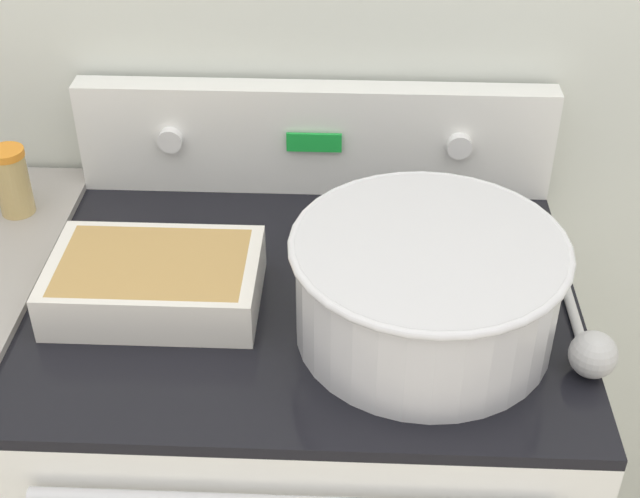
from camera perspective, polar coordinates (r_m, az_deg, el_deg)
kitchen_wall at (r=1.46m, az=-0.23°, el=15.14°), size 8.00×0.05×2.50m
control_panel at (r=1.49m, az=-0.32°, el=7.10°), size 0.78×0.07×0.19m
mixing_bowl at (r=1.18m, az=6.83°, el=-2.18°), size 0.37×0.37×0.15m
casserole_dish at (r=1.27m, az=-10.51°, el=-1.90°), size 0.29×0.19×0.07m
ladle at (r=1.21m, az=16.86°, el=-6.00°), size 0.06×0.27×0.06m
spice_jar_orange_cap at (r=1.50m, az=-19.10°, el=4.13°), size 0.06×0.06×0.11m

